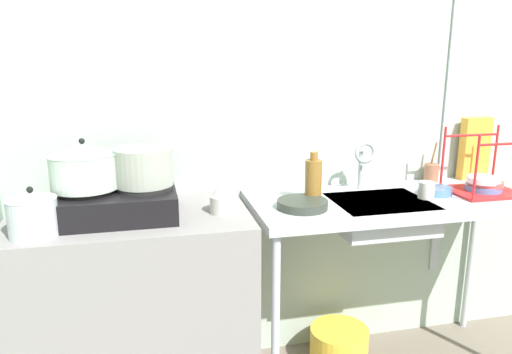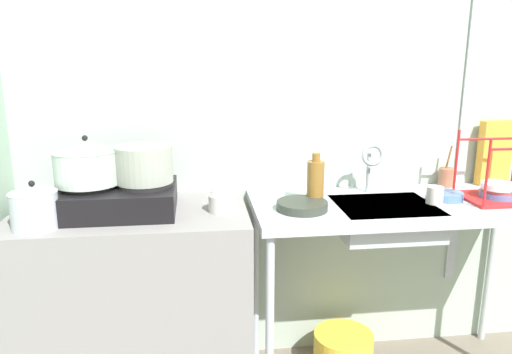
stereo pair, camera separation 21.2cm
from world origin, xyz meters
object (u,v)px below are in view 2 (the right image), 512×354
at_px(pot_beside_stove, 34,207).
at_px(dish_rack, 499,190).
at_px(percolator, 222,196).
at_px(pot_on_right_burner, 144,164).
at_px(bucket_on_floor, 343,353).
at_px(small_bowl_on_drainboard, 447,196).
at_px(utensil_jar, 446,177).
at_px(faucet, 371,160).
at_px(pot_on_left_burner, 87,162).
at_px(cereal_box, 494,153).
at_px(frying_pan, 302,206).
at_px(cup_by_rack, 435,195).
at_px(sink_basin, 384,218).
at_px(stove, 118,198).
at_px(bottle_by_sink, 315,182).

xyz_separation_m(pot_beside_stove, dish_rack, (2.02, 0.13, -0.04)).
bearing_deg(pot_beside_stove, percolator, 9.23).
distance_m(pot_on_right_burner, percolator, 0.36).
relative_size(pot_beside_stove, bucket_on_floor, 0.64).
distance_m(pot_beside_stove, small_bowl_on_drainboard, 1.79).
distance_m(percolator, utensil_jar, 1.19).
relative_size(percolator, dish_rack, 0.43).
bearing_deg(faucet, percolator, -165.68).
relative_size(pot_on_left_burner, cereal_box, 0.82).
bearing_deg(pot_on_right_burner, bucket_on_floor, 3.37).
distance_m(faucet, frying_pan, 0.46).
bearing_deg(pot_on_right_burner, faucet, 7.64).
bearing_deg(dish_rack, cup_by_rack, -176.75).
relative_size(pot_on_left_burner, pot_on_right_burner, 1.14).
height_order(pot_on_right_burner, sink_basin, pot_on_right_burner).
bearing_deg(small_bowl_on_drainboard, bucket_on_floor, 173.14).
bearing_deg(frying_pan, cereal_box, 15.87).
relative_size(pot_on_right_burner, sink_basin, 0.55).
height_order(percolator, utensil_jar, utensil_jar).
distance_m(sink_basin, faucet, 0.30).
distance_m(cereal_box, utensil_jar, 0.28).
relative_size(stove, sink_basin, 1.11).
distance_m(small_bowl_on_drainboard, utensil_jar, 0.26).
distance_m(stove, utensil_jar, 1.62).
bearing_deg(cereal_box, percolator, -174.79).
distance_m(pot_beside_stove, bottle_by_sink, 1.17).
height_order(pot_on_left_burner, cup_by_rack, pot_on_left_burner).
relative_size(faucet, bottle_by_sink, 1.06).
xyz_separation_m(pot_on_left_burner, faucet, (1.28, 0.14, -0.05)).
height_order(sink_basin, faucet, faucet).
distance_m(frying_pan, cereal_box, 1.13).
xyz_separation_m(sink_basin, cereal_box, (0.69, 0.28, 0.23)).
bearing_deg(percolator, pot_on_right_burner, 172.24).
distance_m(percolator, frying_pan, 0.35).
relative_size(pot_on_right_burner, small_bowl_on_drainboard, 1.61).
relative_size(frying_pan, bottle_by_sink, 0.96).
bearing_deg(pot_beside_stove, pot_on_right_burner, 21.88).
bearing_deg(cup_by_rack, dish_rack, 3.25).
distance_m(pot_on_left_burner, bottle_by_sink, 0.99).
bearing_deg(bottle_by_sink, utensil_jar, 16.10).
distance_m(stove, bottle_by_sink, 0.87).
bearing_deg(frying_pan, pot_beside_stove, -174.85).
height_order(pot_on_right_burner, utensil_jar, pot_on_right_burner).
bearing_deg(faucet, dish_rack, -16.80).
bearing_deg(dish_rack, frying_pan, -177.71).
distance_m(sink_basin, cereal_box, 0.78).
bearing_deg(dish_rack, percolator, -179.29).
bearing_deg(percolator, cup_by_rack, -0.15).
distance_m(cup_by_rack, utensil_jar, 0.34).
xyz_separation_m(pot_on_right_burner, bottle_by_sink, (0.75, 0.01, -0.11)).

